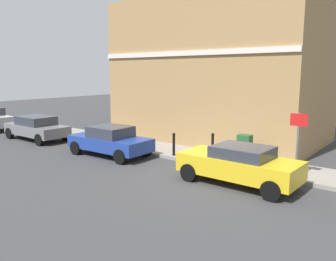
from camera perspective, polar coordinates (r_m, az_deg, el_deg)
name	(u,v)px	position (r m, az deg, el deg)	size (l,w,h in m)	color
ground	(213,176)	(13.09, 7.53, -7.49)	(80.00, 80.00, 0.00)	#38383A
sidewalk	(135,145)	(18.20, -5.55, -2.35)	(2.27, 30.00, 0.15)	gray
corner_building	(221,72)	(20.03, 8.78, 9.61)	(6.99, 11.04, 7.74)	#9E7A4C
car_yellow	(239,164)	(12.08, 11.76, -5.48)	(1.89, 4.18, 1.37)	gold
car_blue	(110,141)	(16.13, -9.60, -1.66)	(1.94, 4.05, 1.39)	navy
car_grey	(37,127)	(21.06, -21.04, 0.48)	(1.88, 4.30, 1.37)	slate
utility_cabinet	(244,149)	(14.59, 12.59, -3.09)	(0.46, 0.61, 1.15)	#1E4C28
bollard_near_cabinet	(213,144)	(15.39, 7.43, -2.19)	(0.14, 0.14, 1.04)	black
bollard_far_kerb	(174,143)	(15.34, 0.97, -2.15)	(0.14, 0.14, 1.04)	black
street_sign	(298,135)	(12.90, 20.83, -0.70)	(0.08, 0.60, 2.30)	#59595B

